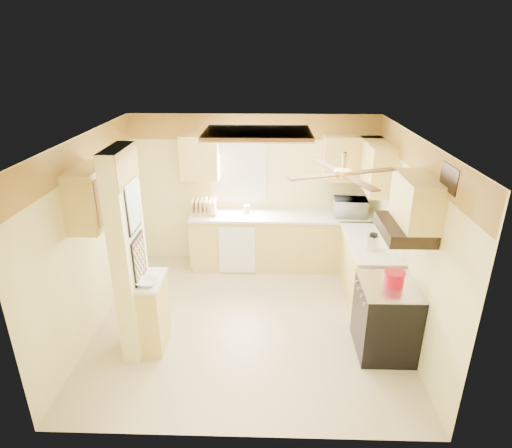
{
  "coord_description": "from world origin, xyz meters",
  "views": [
    {
      "loc": [
        0.24,
        -4.9,
        3.46
      ],
      "look_at": [
        0.09,
        0.35,
        1.28
      ],
      "focal_mm": 30.0,
      "sensor_mm": 36.0,
      "label": 1
    }
  ],
  "objects_px": {
    "dutch_oven": "(394,278)",
    "stove": "(385,317)",
    "bowl": "(147,282)",
    "kettle": "(373,242)",
    "microwave": "(350,207)"
  },
  "relations": [
    {
      "from": "stove",
      "to": "microwave",
      "type": "xyz_separation_m",
      "value": [
        -0.11,
        2.12,
        0.62
      ]
    },
    {
      "from": "microwave",
      "to": "kettle",
      "type": "distance_m",
      "value": 1.26
    },
    {
      "from": "dutch_oven",
      "to": "stove",
      "type": "bearing_deg",
      "value": -160.4
    },
    {
      "from": "dutch_oven",
      "to": "microwave",
      "type": "bearing_deg",
      "value": 94.14
    },
    {
      "from": "dutch_oven",
      "to": "kettle",
      "type": "bearing_deg",
      "value": 94.55
    },
    {
      "from": "stove",
      "to": "dutch_oven",
      "type": "height_order",
      "value": "dutch_oven"
    },
    {
      "from": "microwave",
      "to": "dutch_oven",
      "type": "distance_m",
      "value": 2.11
    },
    {
      "from": "microwave",
      "to": "dutch_oven",
      "type": "relative_size",
      "value": 2.14
    },
    {
      "from": "stove",
      "to": "dutch_oven",
      "type": "bearing_deg",
      "value": 19.6
    },
    {
      "from": "stove",
      "to": "kettle",
      "type": "height_order",
      "value": "kettle"
    },
    {
      "from": "kettle",
      "to": "microwave",
      "type": "bearing_deg",
      "value": 93.86
    },
    {
      "from": "stove",
      "to": "dutch_oven",
      "type": "distance_m",
      "value": 0.54
    },
    {
      "from": "microwave",
      "to": "bowl",
      "type": "relative_size",
      "value": 2.17
    },
    {
      "from": "microwave",
      "to": "kettle",
      "type": "relative_size",
      "value": 2.18
    },
    {
      "from": "bowl",
      "to": "kettle",
      "type": "bearing_deg",
      "value": 19.64
    }
  ]
}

